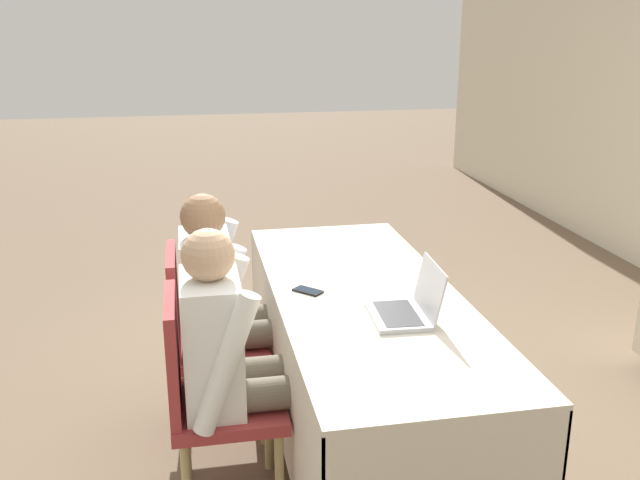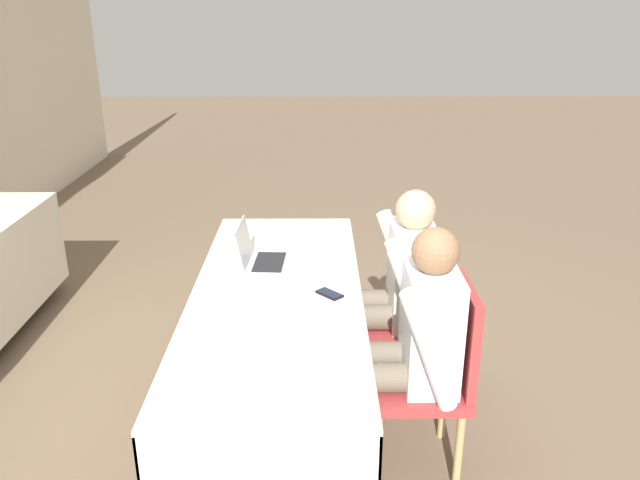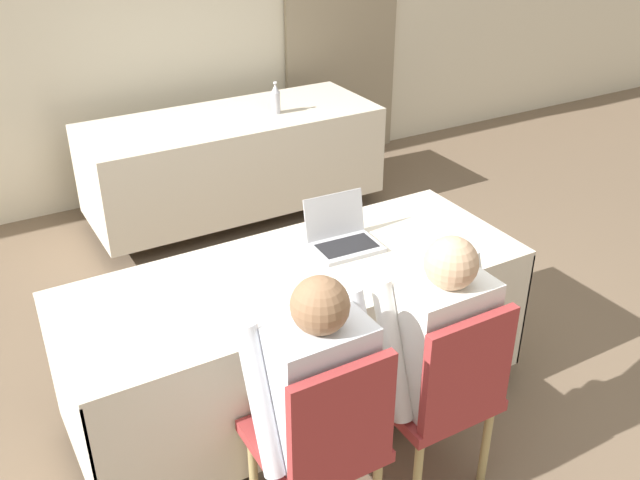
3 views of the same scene
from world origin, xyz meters
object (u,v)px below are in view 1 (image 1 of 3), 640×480
(chair_near_left, at_px, (203,334))
(cell_phone, at_px, (308,291))
(laptop, at_px, (407,307))
(person_white_shirt, at_px, (233,353))
(chair_near_right, at_px, (208,392))
(person_checkered_shirt, at_px, (224,300))

(chair_near_left, bearing_deg, cell_phone, -115.67)
(laptop, distance_m, cell_phone, 0.49)
(person_white_shirt, bearing_deg, chair_near_right, 90.00)
(chair_near_left, distance_m, person_checkered_shirt, 0.19)
(cell_phone, distance_m, person_white_shirt, 0.49)
(cell_phone, relative_size, person_checkered_shirt, 0.12)
(cell_phone, bearing_deg, chair_near_right, -8.12)
(person_checkered_shirt, height_order, person_white_shirt, same)
(chair_near_left, relative_size, person_checkered_shirt, 0.78)
(cell_phone, bearing_deg, person_checkered_shirt, -75.63)
(laptop, distance_m, person_white_shirt, 0.71)
(cell_phone, height_order, person_checkered_shirt, person_checkered_shirt)
(chair_near_right, xyz_separation_m, person_white_shirt, (0.00, 0.10, 0.16))
(chair_near_right, height_order, person_white_shirt, person_white_shirt)
(chair_near_left, height_order, person_white_shirt, person_white_shirt)
(laptop, distance_m, person_checkered_shirt, 0.90)
(cell_phone, xyz_separation_m, chair_near_right, (0.33, -0.46, -0.27))
(chair_near_left, bearing_deg, chair_near_right, -180.00)
(chair_near_right, relative_size, person_checkered_shirt, 0.78)
(chair_near_left, bearing_deg, person_white_shirt, -169.30)
(person_checkered_shirt, bearing_deg, chair_near_right, 169.30)
(chair_near_right, bearing_deg, chair_near_left, 0.00)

